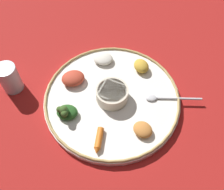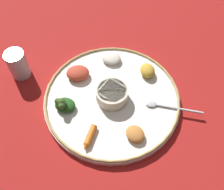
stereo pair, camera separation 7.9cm
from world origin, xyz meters
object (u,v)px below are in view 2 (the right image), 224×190
at_px(spoon, 165,106).
at_px(drinking_glass, 18,66).
at_px(carrot_near_spoon, 90,137).
at_px(center_bowl, 112,94).
at_px(greens_pile, 64,104).

relative_size(spoon, drinking_glass, 1.40).
relative_size(carrot_near_spoon, drinking_glass, 0.73).
distance_m(spoon, carrot_near_spoon, 0.24).
distance_m(center_bowl, spoon, 0.16).
height_order(greens_pile, carrot_near_spoon, greens_pile).
relative_size(center_bowl, drinking_glass, 1.02).
bearing_deg(drinking_glass, spoon, 130.60).
bearing_deg(spoon, carrot_near_spoon, -7.06).
height_order(spoon, drinking_glass, drinking_glass).
distance_m(greens_pile, carrot_near_spoon, 0.13).
height_order(center_bowl, carrot_near_spoon, center_bowl).
height_order(spoon, greens_pile, greens_pile).
xyz_separation_m(spoon, drinking_glass, (0.31, -0.36, 0.02)).
relative_size(greens_pile, carrot_near_spoon, 1.14).
xyz_separation_m(greens_pile, drinking_glass, (0.06, -0.21, 0.00)).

